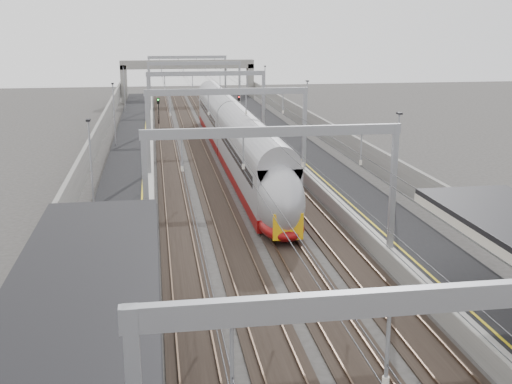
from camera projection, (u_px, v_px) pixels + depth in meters
name	position (u px, v px, depth m)	size (l,w,h in m)	color
platform_left	(130.00, 172.00, 53.87)	(4.00, 120.00, 1.00)	black
platform_right	(315.00, 165.00, 56.30)	(4.00, 120.00, 1.00)	black
tracks	(224.00, 173.00, 55.19)	(11.40, 140.00, 0.20)	black
overhead_line	(216.00, 94.00, 59.99)	(13.00, 140.00, 6.60)	gray
overbridge	(188.00, 70.00, 106.45)	(22.00, 2.20, 6.90)	slate
wall_left	(90.00, 160.00, 53.10)	(0.30, 120.00, 3.20)	slate
wall_right	(350.00, 152.00, 56.50)	(0.30, 120.00, 3.20)	slate
train	(236.00, 141.00, 58.61)	(2.78, 50.67, 4.39)	maroon
signal_green	(158.00, 106.00, 81.97)	(0.32, 0.32, 3.48)	black
signal_red_near	(228.00, 110.00, 78.44)	(0.32, 0.32, 3.48)	black
signal_red_far	(239.00, 103.00, 85.01)	(0.32, 0.32, 3.48)	black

